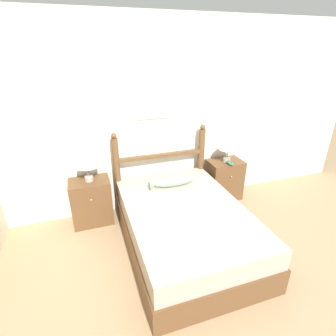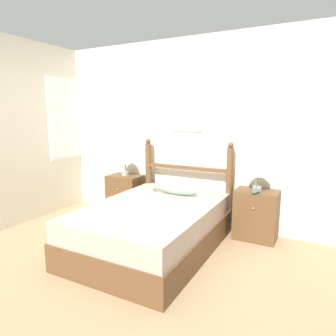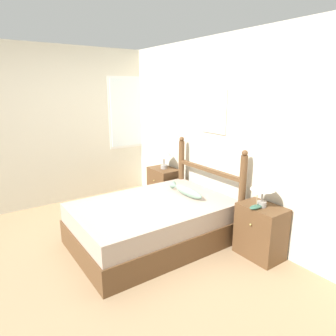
# 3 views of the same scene
# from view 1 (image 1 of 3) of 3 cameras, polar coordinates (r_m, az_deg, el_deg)

# --- Properties ---
(ground_plane) EXTENTS (16.00, 16.00, 0.00)m
(ground_plane) POSITION_cam_1_polar(r_m,az_deg,el_deg) (2.87, 9.81, -24.17)
(ground_plane) COLOR #9E7F5B
(wall_back) EXTENTS (6.40, 0.08, 2.55)m
(wall_back) POSITION_cam_1_polar(r_m,az_deg,el_deg) (3.60, -1.79, 10.70)
(wall_back) COLOR beige
(wall_back) RESTS_ON ground_plane
(bed) EXTENTS (1.31, 1.92, 0.52)m
(bed) POSITION_cam_1_polar(r_m,az_deg,el_deg) (3.12, 3.69, -12.70)
(bed) COLOR brown
(bed) RESTS_ON ground_plane
(headboard) EXTENTS (1.31, 0.09, 1.18)m
(headboard) POSITION_cam_1_polar(r_m,az_deg,el_deg) (3.67, -1.54, 0.12)
(headboard) COLOR brown
(headboard) RESTS_ON ground_plane
(nightstand_left) EXTENTS (0.51, 0.37, 0.62)m
(nightstand_left) POSITION_cam_1_polar(r_m,az_deg,el_deg) (3.61, -16.30, -7.03)
(nightstand_left) COLOR brown
(nightstand_left) RESTS_ON ground_plane
(nightstand_right) EXTENTS (0.51, 0.37, 0.62)m
(nightstand_right) POSITION_cam_1_polar(r_m,az_deg,el_deg) (4.11, 12.10, -2.47)
(nightstand_right) COLOR brown
(nightstand_right) RESTS_ON ground_plane
(table_lamp_left) EXTENTS (0.27, 0.27, 0.36)m
(table_lamp_left) POSITION_cam_1_polar(r_m,az_deg,el_deg) (3.36, -17.29, 1.39)
(table_lamp_left) COLOR gray
(table_lamp_left) RESTS_ON nightstand_left
(table_lamp_right) EXTENTS (0.27, 0.27, 0.36)m
(table_lamp_right) POSITION_cam_1_polar(r_m,az_deg,el_deg) (3.87, 12.97, 4.98)
(table_lamp_right) COLOR gray
(table_lamp_right) RESTS_ON nightstand_right
(model_boat) EXTENTS (0.08, 0.20, 0.15)m
(model_boat) POSITION_cam_1_polar(r_m,az_deg,el_deg) (3.89, 13.32, 1.15)
(model_boat) COLOR #386651
(model_boat) RESTS_ON nightstand_right
(fish_pillow) EXTENTS (0.60, 0.11, 0.12)m
(fish_pillow) POSITION_cam_1_polar(r_m,az_deg,el_deg) (3.35, 0.94, -3.12)
(fish_pillow) COLOR gray
(fish_pillow) RESTS_ON bed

